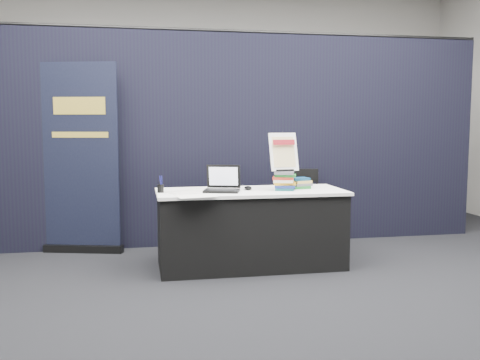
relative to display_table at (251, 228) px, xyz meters
name	(u,v)px	position (x,y,z in m)	size (l,w,h in m)	color
floor	(264,283)	(0.00, -0.55, -0.38)	(8.00, 8.00, 0.00)	black
wall_back	(205,101)	(0.00, 3.45, 1.37)	(8.00, 0.02, 3.50)	#B9B6AF
drape_partition	(232,140)	(0.00, 1.05, 0.82)	(6.00, 0.08, 2.40)	black
display_table	(251,228)	(0.00, 0.00, 0.00)	(1.80, 0.75, 0.75)	black
laptop	(221,185)	(-0.30, -0.04, 0.43)	(0.38, 0.34, 0.25)	black
mouse	(248,188)	(-0.02, 0.03, 0.39)	(0.07, 0.11, 0.04)	black
brochure_left	(182,192)	(-0.66, -0.01, 0.38)	(0.30, 0.21, 0.00)	beige
brochure_mid	(196,196)	(-0.57, -0.33, 0.38)	(0.34, 0.24, 0.00)	white
brochure_right	(191,192)	(-0.58, -0.07, 0.38)	(0.31, 0.22, 0.00)	silver
pen_cup	(161,189)	(-0.86, -0.03, 0.41)	(0.06, 0.06, 0.08)	black
book_stack_tall	(284,181)	(0.31, -0.07, 0.46)	(0.22, 0.19, 0.18)	#195D5F
book_stack_short	(300,183)	(0.51, 0.05, 0.43)	(0.21, 0.17, 0.11)	#1C6B27
info_sign	(284,152)	(0.31, -0.04, 0.74)	(0.29, 0.16, 0.38)	black
pullup_banner	(81,169)	(-1.66, 0.92, 0.53)	(0.86, 0.32, 2.03)	black
stacking_chair	(306,204)	(0.80, 0.76, 0.11)	(0.46, 0.47, 0.87)	black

